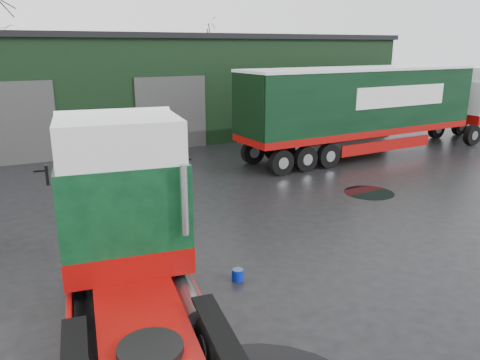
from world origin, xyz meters
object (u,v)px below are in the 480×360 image
object	(u,v)px
lorry_right	(360,112)
warehouse	(141,85)
tree_back_a	(0,58)
hero_tractor	(133,244)
tree_back_b	(197,67)
wash_bucket	(238,275)

from	to	relation	value
lorry_right	warehouse	bearing A→B (deg)	-148.68
lorry_right	tree_back_a	distance (m)	27.47
hero_tractor	tree_back_a	bearing A→B (deg)	100.42
tree_back_b	warehouse	bearing A→B (deg)	-128.66
hero_tractor	tree_back_a	world-z (taller)	tree_back_a
warehouse	lorry_right	bearing A→B (deg)	-55.89
hero_tractor	tree_back_a	distance (m)	33.14
lorry_right	tree_back_a	size ratio (longest dim) A/B	1.85
warehouse	hero_tractor	world-z (taller)	warehouse
warehouse	wash_bucket	world-z (taller)	warehouse
hero_tractor	wash_bucket	size ratio (longest dim) A/B	22.85
warehouse	lorry_right	size ratio (longest dim) A/B	1.85
tree_back_b	tree_back_a	bearing A→B (deg)	180.00
tree_back_a	lorry_right	bearing A→B (deg)	-53.76
hero_tractor	tree_back_b	world-z (taller)	tree_back_b
warehouse	wash_bucket	xyz separation A→B (m)	(-3.63, -21.49, -3.02)
warehouse	hero_tractor	distance (m)	23.92
wash_bucket	tree_back_a	bearing A→B (deg)	97.90
wash_bucket	tree_back_b	xyz separation A→B (m)	(11.63, 31.49, 3.61)
wash_bucket	warehouse	bearing A→B (deg)	80.42
lorry_right	tree_back_b	xyz separation A→B (m)	(-0.18, 22.07, 1.44)
hero_tractor	lorry_right	world-z (taller)	lorry_right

